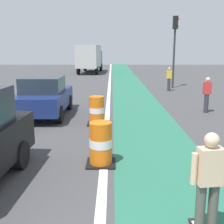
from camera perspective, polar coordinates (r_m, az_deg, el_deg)
bike_lane_strip at (r=14.24m, az=5.01°, el=0.93°), size 2.50×80.00×0.01m
lane_divider_stripe at (r=14.18m, az=-1.04°, el=0.93°), size 0.20×80.00×0.01m
skateboarder_on_lane at (r=4.59m, az=18.45°, el=-13.24°), size 0.57×0.82×1.69m
parked_sedan_second at (r=12.62m, az=-13.54°, el=2.95°), size 1.93×4.11×1.70m
traffic_barrel_front at (r=7.18m, az=-2.47°, el=-6.38°), size 0.73×0.73×1.09m
traffic_barrel_mid at (r=10.93m, az=-3.27°, el=0.23°), size 0.73×0.73×1.09m
delivery_truck_down_block at (r=34.71m, az=-4.65°, el=10.84°), size 2.73×7.72×3.23m
traffic_light_corner at (r=21.64m, az=12.15°, el=13.98°), size 0.41×0.32×5.10m
pedestrian_crossing at (r=13.56m, az=18.15°, el=3.46°), size 0.34×0.20×1.61m
pedestrian_waiting at (r=20.03m, az=11.06°, el=6.60°), size 0.34×0.20×1.61m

